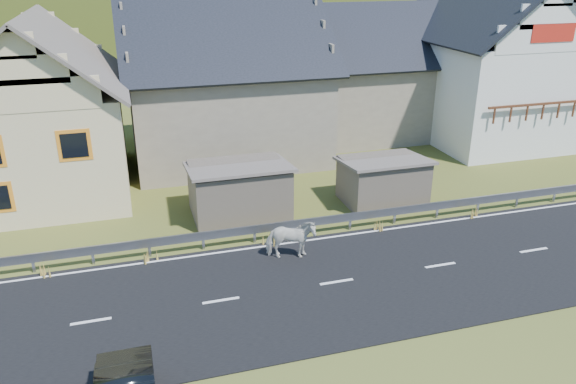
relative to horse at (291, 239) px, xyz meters
name	(u,v)px	position (x,y,z in m)	size (l,w,h in m)	color
ground	(337,283)	(1.03, -2.06, -0.80)	(160.00, 160.00, 0.00)	#434717
road	(337,282)	(1.03, -2.06, -0.78)	(60.00, 7.00, 0.04)	black
lane_markings	(337,282)	(1.03, -2.06, -0.76)	(60.00, 6.60, 0.01)	silver
guardrail	(304,223)	(1.03, 1.63, -0.24)	(28.10, 0.09, 0.75)	#93969B
shed_left	(239,190)	(-0.97, 4.44, 0.30)	(4.30, 3.30, 2.40)	#6D6052
shed_right	(383,181)	(5.53, 3.94, 0.20)	(3.80, 2.90, 2.20)	#6D6052
house_cream	(39,99)	(-8.98, 9.94, 3.55)	(7.80, 9.80, 8.30)	beige
house_stone_a	(223,71)	(0.03, 12.94, 3.83)	(10.80, 9.80, 8.90)	gray
house_stone_b	(375,64)	(10.03, 14.94, 3.43)	(9.80, 8.80, 8.10)	gray
house_white	(489,53)	(16.03, 11.94, 4.26)	(8.80, 10.80, 9.70)	silver
mountain	(155,58)	(6.03, 177.94, -20.80)	(440.00, 280.00, 260.00)	#25320D
horse	(291,239)	(0.00, 0.00, 0.00)	(1.80, 0.82, 1.52)	silver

